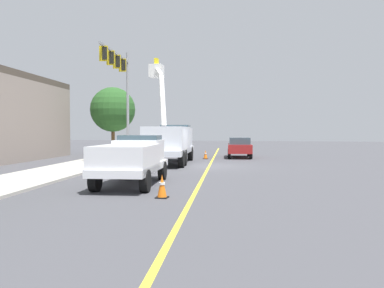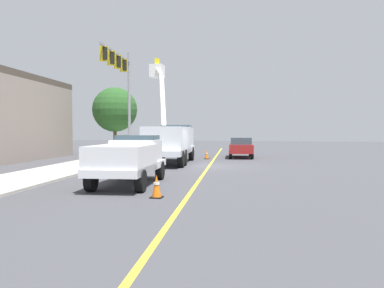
{
  "view_description": "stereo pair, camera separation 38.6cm",
  "coord_description": "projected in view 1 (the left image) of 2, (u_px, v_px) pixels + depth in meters",
  "views": [
    {
      "loc": [
        -23.81,
        -3.94,
        2.27
      ],
      "look_at": [
        0.36,
        1.18,
        1.4
      ],
      "focal_mm": 35.76,
      "sensor_mm": 36.0,
      "label": 1
    },
    {
      "loc": [
        -23.73,
        -4.32,
        2.27
      ],
      "look_at": [
        0.36,
        1.18,
        1.4
      ],
      "focal_mm": 35.76,
      "sensor_mm": 36.0,
      "label": 2
    }
  ],
  "objects": [
    {
      "name": "traffic_cone_mid_front",
      "position": [
        206.0,
        155.0,
        30.58
      ],
      "size": [
        0.4,
        0.4,
        0.71
      ],
      "color": "black",
      "rests_on": "ground"
    },
    {
      "name": "service_pickup_truck",
      "position": [
        132.0,
        158.0,
        15.85
      ],
      "size": [
        5.8,
        2.73,
        2.06
      ],
      "color": "white",
      "rests_on": "ground"
    },
    {
      "name": "ground",
      "position": [
        209.0,
        166.0,
        24.18
      ],
      "size": [
        120.0,
        120.0,
        0.0
      ],
      "primitive_type": "plane",
      "color": "#47474C"
    },
    {
      "name": "passing_minivan",
      "position": [
        239.0,
        146.0,
        32.16
      ],
      "size": [
        4.99,
        2.44,
        1.69
      ],
      "color": "maroon",
      "rests_on": "ground"
    },
    {
      "name": "sidewalk_far_side",
      "position": [
        86.0,
        164.0,
        24.93
      ],
      "size": [
        60.02,
        10.45,
        0.12
      ],
      "primitive_type": "cube",
      "rotation": [
        0.0,
        0.0,
        0.11
      ],
      "color": "#B2ADA3",
      "rests_on": "ground"
    },
    {
      "name": "traffic_cone_leading",
      "position": [
        162.0,
        187.0,
        12.84
      ],
      "size": [
        0.4,
        0.4,
        0.79
      ],
      "color": "black",
      "rests_on": "ground"
    },
    {
      "name": "traffic_signal_mast",
      "position": [
        120.0,
        78.0,
        29.09
      ],
      "size": [
        6.91,
        1.09,
        8.66
      ],
      "color": "gray",
      "rests_on": "ground"
    },
    {
      "name": "lane_centre_stripe",
      "position": [
        209.0,
        166.0,
        24.18
      ],
      "size": [
        49.69,
        5.88,
        0.01
      ],
      "primitive_type": "cube",
      "rotation": [
        0.0,
        0.0,
        0.11
      ],
      "color": "yellow",
      "rests_on": "ground"
    },
    {
      "name": "utility_bucket_truck",
      "position": [
        170.0,
        140.0,
        26.38
      ],
      "size": [
        8.43,
        3.42,
        7.4
      ],
      "color": "white",
      "rests_on": "ground"
    },
    {
      "name": "street_tree_right",
      "position": [
        113.0,
        110.0,
        35.15
      ],
      "size": [
        4.11,
        4.11,
        6.26
      ],
      "color": "brown",
      "rests_on": "ground"
    }
  ]
}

